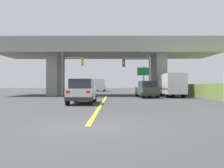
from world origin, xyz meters
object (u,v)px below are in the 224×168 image
traffic_signal_nearside (140,70)px  semi_truck_distant (100,85)px  suv_lead (82,91)px  suv_crossing (147,89)px  traffic_signal_farside (69,69)px  highway_sign (144,74)px  box_truck (171,85)px

traffic_signal_nearside → semi_truck_distant: 28.59m
traffic_signal_nearside → suv_lead: bearing=-122.1°
suv_crossing → traffic_signal_farside: 9.94m
highway_sign → semi_truck_distant: size_ratio=0.58×
traffic_signal_nearside → traffic_signal_farside: 8.83m
suv_crossing → highway_sign: size_ratio=1.16×
highway_sign → semi_truck_distant: highway_sign is taller
highway_sign → box_truck: bearing=-29.4°
box_truck → traffic_signal_farside: (-12.89, -0.80, 1.99)m
traffic_signal_nearside → semi_truck_distant: (-6.62, 27.75, -1.89)m
suv_lead → suv_crossing: 10.96m
suv_lead → highway_sign: size_ratio=1.12×
suv_lead → traffic_signal_farside: bearing=107.4°
suv_lead → semi_truck_distant: size_ratio=0.66×
box_truck → traffic_signal_farside: 13.07m
suv_lead → traffic_signal_farside: size_ratio=0.82×
suv_lead → box_truck: bearing=45.7°
suv_crossing → semi_truck_distant: size_ratio=0.68×
traffic_signal_farside → highway_sign: (9.68, 2.60, -0.49)m
suv_lead → box_truck: size_ratio=0.68×
box_truck → traffic_signal_farside: bearing=-176.5°
traffic_signal_farside → highway_sign: traffic_signal_farside is taller
traffic_signal_farside → semi_truck_distant: size_ratio=0.80×
traffic_signal_farside → box_truck: bearing=3.5°
traffic_signal_nearside → highway_sign: bearing=71.9°
suv_lead → highway_sign: 13.91m
traffic_signal_farside → semi_truck_distant: 27.90m
suv_lead → highway_sign: highway_sign is taller
traffic_signal_nearside → traffic_signal_farside: size_ratio=0.93×
box_truck → traffic_signal_farside: traffic_signal_farside is taller
suv_crossing → traffic_signal_farside: size_ratio=0.85×
suv_crossing → traffic_signal_farside: traffic_signal_farside is taller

